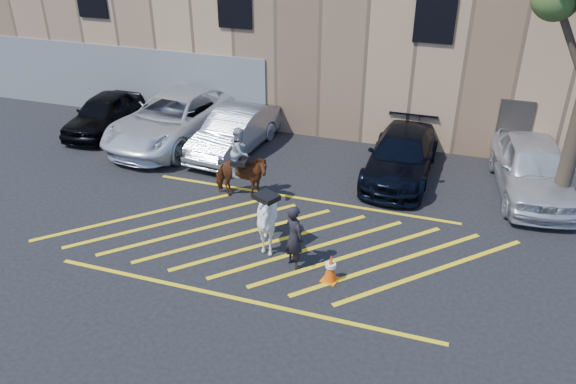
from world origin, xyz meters
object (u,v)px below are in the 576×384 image
(mounted_bay, at_px, (241,170))
(saddled_white, at_px, (267,220))
(car_black_suv, at_px, (104,113))
(traffic_cone, at_px, (331,268))
(car_white_pickup, at_px, (175,118))
(car_white_suv, at_px, (533,168))
(handler, at_px, (294,237))
(car_silver_sedan, at_px, (234,131))
(car_blue_suv, at_px, (401,155))

(mounted_bay, height_order, saddled_white, mounted_bay)
(car_black_suv, relative_size, traffic_cone, 5.71)
(car_white_pickup, bearing_deg, mounted_bay, -33.97)
(car_black_suv, bearing_deg, car_white_suv, -4.62)
(mounted_bay, bearing_deg, handler, -47.53)
(car_silver_sedan, bearing_deg, car_white_suv, 5.15)
(car_black_suv, xyz_separation_m, traffic_cone, (10.67, -6.50, -0.35))
(car_blue_suv, distance_m, mounted_bay, 5.33)
(car_black_suv, distance_m, car_white_pickup, 3.05)
(car_white_pickup, height_order, mounted_bay, mounted_bay)
(handler, bearing_deg, car_black_suv, 3.98)
(car_white_suv, xyz_separation_m, saddled_white, (-6.61, -5.44, 0.03))
(car_black_suv, bearing_deg, mounted_bay, -29.02)
(car_black_suv, distance_m, car_silver_sedan, 5.53)
(car_blue_suv, relative_size, traffic_cone, 6.77)
(car_silver_sedan, xyz_separation_m, saddled_white, (3.25, -5.51, 0.13))
(car_white_suv, bearing_deg, car_white_pickup, 170.81)
(car_silver_sedan, distance_m, handler, 7.26)
(car_blue_suv, xyz_separation_m, handler, (-1.78, -5.88, 0.13))
(car_silver_sedan, relative_size, saddled_white, 2.23)
(car_white_pickup, bearing_deg, saddled_white, -38.89)
(car_blue_suv, relative_size, saddled_white, 2.41)
(car_silver_sedan, relative_size, car_blue_suv, 0.92)
(car_silver_sedan, height_order, handler, handler)
(car_silver_sedan, distance_m, saddled_white, 6.40)
(car_black_suv, relative_size, car_white_pickup, 0.67)
(car_white_pickup, xyz_separation_m, car_silver_sedan, (2.48, -0.26, -0.12))
(car_white_pickup, xyz_separation_m, traffic_cone, (7.62, -6.55, -0.50))
(car_blue_suv, bearing_deg, car_black_suv, 179.80)
(car_white_suv, bearing_deg, car_blue_suv, 172.68)
(car_blue_suv, height_order, traffic_cone, car_blue_suv)
(car_black_suv, height_order, car_silver_sedan, car_silver_sedan)
(handler, xyz_separation_m, mounted_bay, (-2.57, 2.81, 0.08))
(saddled_white, distance_m, traffic_cone, 2.11)
(handler, relative_size, saddled_white, 0.83)
(mounted_bay, bearing_deg, car_blue_suv, 35.17)
(car_white_suv, xyz_separation_m, handler, (-5.74, -5.90, -0.01))
(car_silver_sedan, height_order, car_white_suv, car_white_suv)
(car_white_pickup, bearing_deg, car_white_suv, 4.80)
(car_black_suv, bearing_deg, car_silver_sedan, -5.76)
(car_white_pickup, distance_m, car_white_suv, 12.34)
(handler, height_order, traffic_cone, handler)
(car_black_suv, xyz_separation_m, saddled_white, (8.78, -5.72, 0.17))
(car_black_suv, relative_size, car_white_suv, 0.83)
(car_black_suv, distance_m, saddled_white, 10.48)
(car_silver_sedan, height_order, mounted_bay, mounted_bay)
(saddled_white, bearing_deg, mounted_bay, 125.82)
(car_blue_suv, xyz_separation_m, traffic_cone, (-0.76, -6.20, -0.35))
(handler, bearing_deg, car_blue_suv, -70.21)
(car_black_suv, bearing_deg, car_white_pickup, -2.58)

